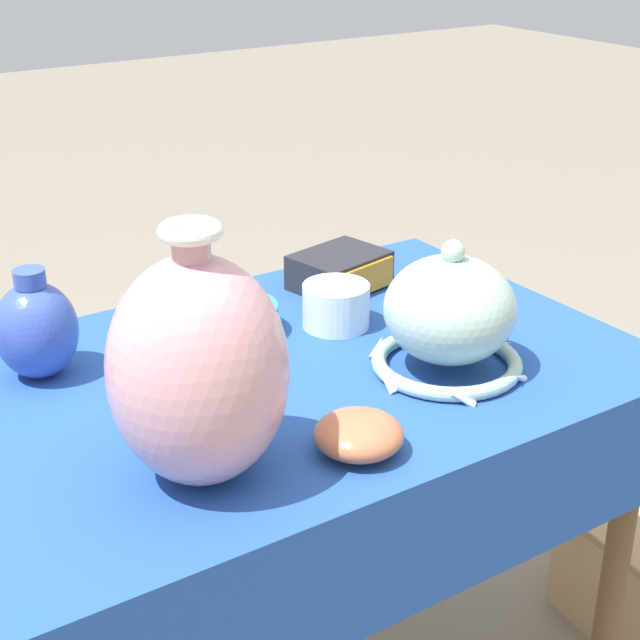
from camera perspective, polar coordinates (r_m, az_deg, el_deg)
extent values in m
cylinder|color=brown|center=(1.75, 16.74, -14.10)|extent=(0.04, 0.04, 0.72)
cylinder|color=brown|center=(2.08, 4.85, -6.39)|extent=(0.04, 0.04, 0.72)
cube|color=brown|center=(1.43, -4.41, -4.21)|extent=(1.16, 0.67, 0.03)
cube|color=#234C9E|center=(1.42, -4.43, -3.58)|extent=(1.18, 0.69, 0.01)
cube|color=#234C9E|center=(1.23, 3.94, -13.91)|extent=(1.18, 0.01, 0.20)
ellipsoid|color=#D19399|center=(1.14, -7.10, -2.97)|extent=(0.21, 0.21, 0.28)
cylinder|color=#D19399|center=(1.08, -7.52, 4.27)|extent=(0.04, 0.04, 0.04)
torus|color=white|center=(1.08, -7.57, 5.17)|extent=(0.07, 0.07, 0.02)
torus|color=#A8CCB7|center=(1.46, 7.37, -2.45)|extent=(0.22, 0.22, 0.02)
ellipsoid|color=#A8CCB7|center=(1.42, 7.55, 0.62)|extent=(0.19, 0.19, 0.16)
sphere|color=#A8CCB7|center=(1.39, 7.75, 3.96)|extent=(0.03, 0.03, 0.03)
cone|color=white|center=(1.52, 10.57, -1.39)|extent=(0.01, 0.04, 0.03)
cone|color=white|center=(1.55, 6.65, -0.61)|extent=(0.04, 0.03, 0.03)
cone|color=white|center=(1.49, 3.35, -1.60)|extent=(0.04, 0.03, 0.03)
cone|color=white|center=(1.39, 3.87, -3.59)|extent=(0.01, 0.04, 0.03)
cone|color=white|center=(1.36, 8.20, -4.54)|extent=(0.04, 0.03, 0.03)
cone|color=white|center=(1.43, 11.58, -3.31)|extent=(0.04, 0.03, 0.03)
cube|color=#232328|center=(1.73, 1.13, 2.91)|extent=(0.18, 0.15, 0.06)
cube|color=orange|center=(1.69, 2.69, 2.35)|extent=(0.14, 0.03, 0.05)
cylinder|color=teal|center=(1.56, -4.96, 0.05)|extent=(0.14, 0.14, 0.05)
ellipsoid|color=#BC6642|center=(1.24, 2.26, -6.67)|extent=(0.11, 0.11, 0.05)
cylinder|color=white|center=(1.57, 0.94, 0.85)|extent=(0.11, 0.11, 0.07)
ellipsoid|color=#3851A8|center=(1.46, -16.18, -0.57)|extent=(0.12, 0.12, 0.14)
cylinder|color=#3851A8|center=(1.43, -16.55, 2.35)|extent=(0.05, 0.05, 0.03)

